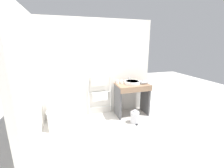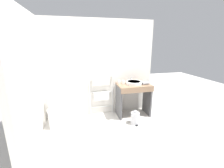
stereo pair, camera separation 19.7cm
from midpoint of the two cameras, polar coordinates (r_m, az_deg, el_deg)
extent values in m
plane|color=silver|center=(2.88, 1.82, -23.23)|extent=(12.00, 12.00, 0.00)
cube|color=silver|center=(3.75, -3.97, 5.77)|extent=(2.82, 0.12, 2.35)
cube|color=silver|center=(3.04, -27.32, 1.87)|extent=(0.12, 2.11, 2.35)
cylinder|color=white|center=(3.53, -18.34, -12.43)|extent=(0.38, 0.38, 0.40)
cylinder|color=white|center=(3.44, -18.64, -9.30)|extent=(0.40, 0.40, 0.02)
cube|color=white|center=(3.62, -18.51, -5.36)|extent=(0.39, 0.18, 0.33)
cylinder|color=silver|center=(3.57, -18.74, -2.75)|extent=(0.05, 0.05, 0.01)
cylinder|color=silver|center=(3.80, -6.89, -4.39)|extent=(0.02, 0.02, 1.05)
cylinder|color=silver|center=(3.90, 1.60, -3.76)|extent=(0.02, 0.02, 1.05)
cylinder|color=silver|center=(3.96, -2.53, -8.66)|extent=(0.58, 0.02, 0.02)
cylinder|color=silver|center=(3.81, -2.60, -3.05)|extent=(0.58, 0.02, 0.02)
cylinder|color=silver|center=(3.71, -2.68, 2.95)|extent=(0.58, 0.02, 0.02)
cube|color=silver|center=(3.71, -2.57, 1.22)|extent=(0.44, 0.04, 0.24)
cube|color=white|center=(3.82, -2.50, -4.63)|extent=(0.39, 0.04, 0.22)
cube|color=#84664C|center=(3.73, 9.82, -0.36)|extent=(0.81, 0.54, 0.03)
cube|color=#84664C|center=(3.53, 11.40, -2.51)|extent=(0.81, 0.02, 0.10)
cube|color=#4C4C4F|center=(3.74, 4.08, -6.80)|extent=(0.04, 0.46, 0.79)
cube|color=#4C4C4F|center=(4.02, 14.61, -5.65)|extent=(0.04, 0.46, 0.79)
cylinder|color=white|center=(3.74, 9.82, 0.50)|extent=(0.40, 0.40, 0.07)
cylinder|color=silver|center=(3.74, 9.84, 0.94)|extent=(0.33, 0.33, 0.01)
cylinder|color=silver|center=(3.93, 8.61, 1.61)|extent=(0.02, 0.02, 0.11)
cylinder|color=silver|center=(3.88, 8.88, 2.11)|extent=(0.02, 0.09, 0.02)
cylinder|color=white|center=(3.75, 4.19, 0.85)|extent=(0.07, 0.07, 0.09)
cylinder|color=white|center=(3.73, 5.86, 0.72)|extent=(0.07, 0.07, 0.09)
cylinder|color=#B7B7BC|center=(3.74, 14.12, 0.31)|extent=(0.15, 0.08, 0.08)
cone|color=#9C9CA0|center=(3.79, 15.44, 0.40)|extent=(0.05, 0.06, 0.06)
cube|color=#B7B7BC|center=(3.80, 13.10, 0.61)|extent=(0.05, 0.10, 0.05)
cylinder|color=#B7B7BC|center=(3.57, 10.40, -12.68)|extent=(0.20, 0.20, 0.27)
sphere|color=#B7B7BC|center=(3.50, 10.52, -10.44)|extent=(0.09, 0.09, 0.09)
cube|color=black|center=(3.53, 11.07, -15.31)|extent=(0.05, 0.04, 0.02)
cube|color=#B2BCCC|center=(3.22, -17.91, -19.24)|extent=(0.56, 0.36, 0.01)
camera|label=1|loc=(0.10, -88.23, 0.48)|focal=24.00mm
camera|label=2|loc=(0.10, 91.77, -0.48)|focal=24.00mm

